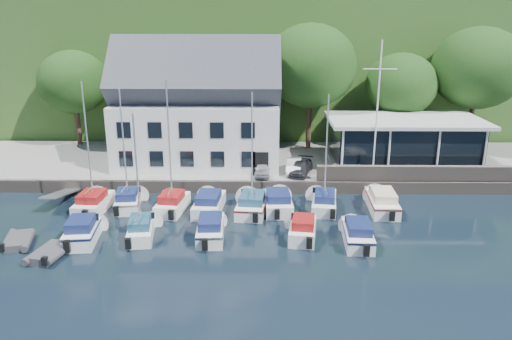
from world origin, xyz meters
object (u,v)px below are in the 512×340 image
(flagpole, at_px, (377,111))
(boat_r1_5, at_px, (278,200))
(club_pavilion, at_px, (403,142))
(boat_r1_2, at_px, (170,152))
(harbor_building, at_px, (198,114))
(car_silver, at_px, (262,169))
(boat_r1_0, at_px, (88,151))
(car_white, at_px, (294,166))
(car_blue, at_px, (351,165))
(boat_r1_6, at_px, (326,154))
(boat_r2_4, at_px, (358,231))
(boat_r2_3, at_px, (303,227))
(boat_r1_7, at_px, (382,200))
(dinghy_1, at_px, (50,251))
(boat_r2_0, at_px, (83,229))
(boat_r2_1, at_px, (137,174))
(dinghy_0, at_px, (18,239))
(car_dgrey, at_px, (301,167))
(boat_r1_4, at_px, (252,153))
(boat_r2_2, at_px, (211,226))
(boat_r1_3, at_px, (209,201))
(boat_r1_1, at_px, (124,151))

(flagpole, distance_m, boat_r1_5, 10.81)
(club_pavilion, height_order, boat_r1_2, boat_r1_2)
(harbor_building, height_order, car_silver, harbor_building)
(boat_r1_0, bearing_deg, harbor_building, 58.19)
(car_white, relative_size, car_blue, 0.89)
(boat_r1_6, bearing_deg, boat_r2_4, -68.17)
(boat_r2_3, bearing_deg, boat_r1_7, 46.65)
(car_blue, bearing_deg, dinghy_1, -137.53)
(boat_r2_0, bearing_deg, boat_r2_1, 3.89)
(car_blue, height_order, boat_r1_5, car_blue)
(boat_r1_2, height_order, dinghy_0, boat_r1_2)
(boat_r1_0, distance_m, boat_r2_1, 6.34)
(club_pavilion, height_order, flagpole, flagpole)
(club_pavilion, distance_m, boat_r1_5, 14.24)
(flagpole, bearing_deg, dinghy_1, -149.80)
(car_white, height_order, boat_r1_2, boat_r1_2)
(club_pavilion, xyz_separation_m, boat_r1_7, (-3.61, -8.38, -2.28))
(boat_r1_7, distance_m, boat_r2_4, 6.20)
(car_dgrey, height_order, flagpole, flagpole)
(boat_r2_3, bearing_deg, boat_r2_4, -1.93)
(boat_r2_3, height_order, dinghy_0, boat_r2_3)
(boat_r1_4, xyz_separation_m, boat_r2_0, (-10.56, -4.99, -3.62))
(flagpole, distance_m, boat_r2_2, 16.58)
(car_white, bearing_deg, boat_r1_0, -151.30)
(car_blue, bearing_deg, car_silver, -165.32)
(car_silver, height_order, boat_r1_6, boat_r1_6)
(boat_r2_1, bearing_deg, boat_r2_3, -8.04)
(dinghy_0, bearing_deg, boat_r2_0, -5.25)
(boat_r1_7, xyz_separation_m, boat_r2_2, (-12.03, -4.90, -0.05))
(car_white, xyz_separation_m, dinghy_0, (-17.74, -11.94, -1.22))
(boat_r1_0, bearing_deg, dinghy_0, -113.08)
(car_silver, distance_m, boat_r1_3, 6.72)
(car_dgrey, relative_size, boat_r1_1, 0.43)
(flagpole, bearing_deg, boat_r2_0, -153.23)
(harbor_building, height_order, boat_r1_6, harbor_building)
(boat_r1_2, xyz_separation_m, boat_r1_7, (15.25, 0.51, -3.68))
(club_pavilion, distance_m, boat_r1_6, 11.42)
(boat_r1_5, relative_size, boat_r2_0, 1.10)
(dinghy_1, bearing_deg, boat_r1_1, 83.36)
(harbor_building, distance_m, boat_r2_2, 14.72)
(harbor_building, height_order, boat_r1_2, harbor_building)
(boat_r1_2, bearing_deg, boat_r1_5, 10.44)
(boat_r1_3, relative_size, boat_r1_6, 0.74)
(boat_r2_3, distance_m, boat_r2_4, 3.42)
(car_blue, distance_m, boat_r1_1, 18.44)
(car_blue, height_order, boat_r2_0, car_blue)
(boat_r1_3, height_order, dinghy_1, boat_r1_3)
(car_dgrey, bearing_deg, harbor_building, 175.07)
(boat_r1_1, distance_m, boat_r2_4, 17.22)
(boat_r1_6, distance_m, boat_r2_3, 6.46)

